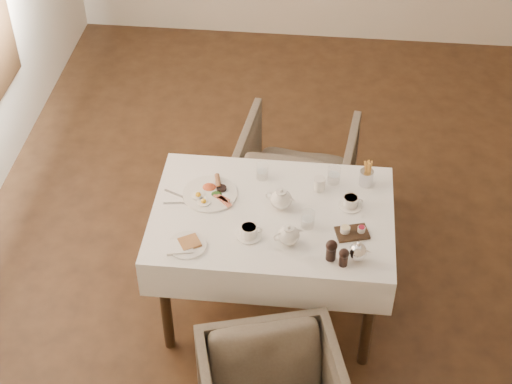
{
  "coord_description": "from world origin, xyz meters",
  "views": [
    {
      "loc": [
        -0.06,
        -3.66,
        3.58
      ],
      "look_at": [
        -0.39,
        -0.56,
        0.82
      ],
      "focal_mm": 55.0,
      "sensor_mm": 36.0,
      "label": 1
    }
  ],
  "objects": [
    {
      "name": "teapot_centre",
      "position": [
        -0.25,
        -0.6,
        0.82
      ],
      "size": [
        0.18,
        0.16,
        0.13
      ],
      "primitive_type": null,
      "rotation": [
        0.0,
        0.0,
        -0.23
      ],
      "color": "white",
      "rests_on": "table"
    },
    {
      "name": "fries_cup",
      "position": [
        0.2,
        -0.36,
        0.83
      ],
      "size": [
        0.08,
        0.08,
        0.16
      ],
      "rotation": [
        0.0,
        0.0,
        -0.3
      ],
      "color": "silver",
      "rests_on": "table"
    },
    {
      "name": "cutlery_knife",
      "position": [
        -0.78,
        -0.62,
        0.76
      ],
      "size": [
        0.19,
        0.04,
        0.0
      ],
      "primitive_type": "cube",
      "rotation": [
        0.0,
        0.0,
        1.69
      ],
      "color": "silver",
      "rests_on": "table"
    },
    {
      "name": "table",
      "position": [
        -0.29,
        -0.65,
        0.64
      ],
      "size": [
        1.28,
        0.88,
        0.75
      ],
      "color": "black",
      "rests_on": "ground"
    },
    {
      "name": "side_plate",
      "position": [
        -0.7,
        -0.94,
        0.76
      ],
      "size": [
        0.21,
        0.2,
        0.02
      ],
      "rotation": [
        0.0,
        0.0,
        0.33
      ],
      "color": "white",
      "rests_on": "table"
    },
    {
      "name": "teacup_far",
      "position": [
        0.12,
        -0.55,
        0.78
      ],
      "size": [
        0.13,
        0.13,
        0.06
      ],
      "rotation": [
        0.0,
        0.0,
        -0.01
      ],
      "color": "white",
      "rests_on": "table"
    },
    {
      "name": "condiment_board",
      "position": [
        0.13,
        -0.76,
        0.77
      ],
      "size": [
        0.19,
        0.15,
        0.04
      ],
      "rotation": [
        0.0,
        0.0,
        0.28
      ],
      "color": "black",
      "rests_on": "table"
    },
    {
      "name": "pepper_mill_right",
      "position": [
        0.09,
        -0.98,
        0.81
      ],
      "size": [
        0.07,
        0.07,
        0.11
      ],
      "primitive_type": null,
      "rotation": [
        0.0,
        0.0,
        0.43
      ],
      "color": "black",
      "rests_on": "table"
    },
    {
      "name": "pepper_mill_left",
      "position": [
        0.03,
        -0.95,
        0.82
      ],
      "size": [
        0.08,
        0.08,
        0.12
      ],
      "primitive_type": null,
      "rotation": [
        0.0,
        0.0,
        0.42
      ],
      "color": "black",
      "rests_on": "table"
    },
    {
      "name": "teacup_near",
      "position": [
        -0.39,
        -0.83,
        0.78
      ],
      "size": [
        0.13,
        0.13,
        0.06
      ],
      "rotation": [
        0.0,
        0.0,
        0.17
      ],
      "color": "white",
      "rests_on": "table"
    },
    {
      "name": "cutlery_fork",
      "position": [
        -0.8,
        -0.57,
        0.76
      ],
      "size": [
        0.18,
        0.09,
        0.0
      ],
      "primitive_type": "cube",
      "rotation": [
        0.0,
        0.0,
        1.16
      ],
      "color": "silver",
      "rests_on": "table"
    },
    {
      "name": "teapot_front",
      "position": [
        -0.19,
        -0.86,
        0.82
      ],
      "size": [
        0.18,
        0.17,
        0.12
      ],
      "primitive_type": null,
      "rotation": [
        0.0,
        0.0,
        0.41
      ],
      "color": "white",
      "rests_on": "table"
    },
    {
      "name": "silver_pot",
      "position": [
        0.16,
        -0.94,
        0.81
      ],
      "size": [
        0.13,
        0.11,
        0.12
      ],
      "primitive_type": null,
      "rotation": [
        0.0,
        0.0,
        -0.18
      ],
      "color": "white",
      "rests_on": "table"
    },
    {
      "name": "glass_mid",
      "position": [
        -0.1,
        -0.73,
        0.8
      ],
      "size": [
        0.07,
        0.07,
        0.1
      ],
      "primitive_type": "cylinder",
      "rotation": [
        0.0,
        0.0,
        0.03
      ],
      "color": "silver",
      "rests_on": "table"
    },
    {
      "name": "armchair_far",
      "position": [
        -0.2,
        0.19,
        0.33
      ],
      "size": [
        0.79,
        0.8,
        0.66
      ],
      "primitive_type": "imported",
      "rotation": [
        0.0,
        0.0,
        3.02
      ],
      "color": "brown",
      "rests_on": "ground"
    },
    {
      "name": "glass_right",
      "position": [
        0.02,
        -0.36,
        0.8
      ],
      "size": [
        0.09,
        0.09,
        0.1
      ],
      "primitive_type": "cylinder",
      "rotation": [
        0.0,
        0.0,
        0.33
      ],
      "color": "silver",
      "rests_on": "table"
    },
    {
      "name": "breakfast_plate",
      "position": [
        -0.64,
        -0.54,
        0.77
      ],
      "size": [
        0.3,
        0.3,
        0.04
      ],
      "rotation": [
        0.0,
        0.0,
        -0.19
      ],
      "color": "white",
      "rests_on": "table"
    },
    {
      "name": "creamer",
      "position": [
        -0.05,
        -0.43,
        0.79
      ],
      "size": [
        0.07,
        0.07,
        0.07
      ],
      "primitive_type": "cylinder",
      "rotation": [
        0.0,
        0.0,
        0.16
      ],
      "color": "white",
      "rests_on": "table"
    },
    {
      "name": "glass_left",
      "position": [
        -0.37,
        -0.37,
        0.8
      ],
      "size": [
        0.08,
        0.08,
        0.09
      ],
      "primitive_type": "cylinder",
      "rotation": [
        0.0,
        0.0,
        0.31
      ],
      "color": "silver",
      "rests_on": "table"
    }
  ]
}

